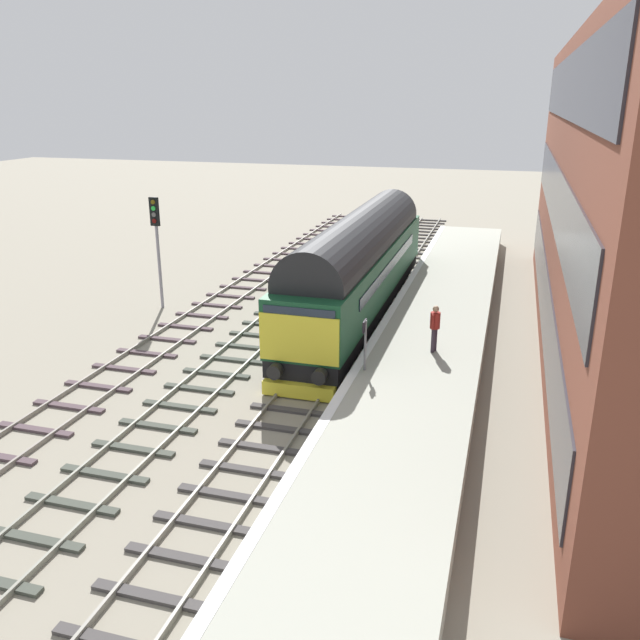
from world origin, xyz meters
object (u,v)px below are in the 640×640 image
object	(u,v)px
platform_number_sign	(365,337)
signal_post_mid	(157,237)
diesel_locomotive	(359,263)
waiting_passenger	(435,324)

from	to	relation	value
platform_number_sign	signal_post_mid	bearing A→B (deg)	148.23
diesel_locomotive	signal_post_mid	world-z (taller)	signal_post_mid
diesel_locomotive	signal_post_mid	xyz separation A→B (m)	(-9.11, -1.11, 0.84)
diesel_locomotive	waiting_passenger	size ratio (longest dim) A/B	10.64
platform_number_sign	waiting_passenger	xyz separation A→B (m)	(1.93, 2.26, -0.14)
signal_post_mid	waiting_passenger	size ratio (longest dim) A/B	3.12
waiting_passenger	platform_number_sign	bearing A→B (deg)	154.73
platform_number_sign	waiting_passenger	size ratio (longest dim) A/B	1.02
signal_post_mid	waiting_passenger	world-z (taller)	signal_post_mid
signal_post_mid	waiting_passenger	distance (m)	13.94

